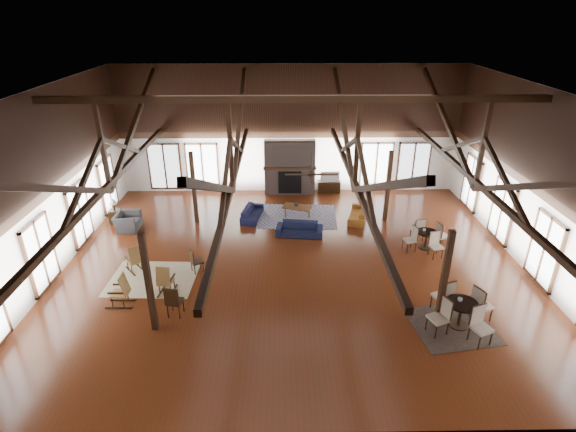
{
  "coord_description": "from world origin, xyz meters",
  "views": [
    {
      "loc": [
        -0.41,
        -13.72,
        8.29
      ],
      "look_at": [
        -0.17,
        1.0,
        1.39
      ],
      "focal_mm": 28.0,
      "sensor_mm": 36.0,
      "label": 1
    }
  ],
  "objects_px": {
    "coffee_table": "(297,208)",
    "armchair": "(128,221)",
    "sofa_orange": "(358,214)",
    "tv_console": "(329,187)",
    "sofa_navy_front": "(300,229)",
    "cafe_table_far": "(427,237)",
    "sofa_navy_left": "(252,213)",
    "cafe_table_near": "(461,310)"
  },
  "relations": [
    {
      "from": "tv_console",
      "to": "coffee_table",
      "type": "bearing_deg",
      "value": -120.68
    },
    {
      "from": "coffee_table",
      "to": "tv_console",
      "type": "xyz_separation_m",
      "value": [
        1.66,
        2.8,
        -0.13
      ]
    },
    {
      "from": "cafe_table_far",
      "to": "sofa_navy_front",
      "type": "bearing_deg",
      "value": 166.69
    },
    {
      "from": "coffee_table",
      "to": "sofa_orange",
      "type": "bearing_deg",
      "value": 12.03
    },
    {
      "from": "cafe_table_near",
      "to": "cafe_table_far",
      "type": "relative_size",
      "value": 1.14
    },
    {
      "from": "sofa_orange",
      "to": "armchair",
      "type": "relative_size",
      "value": 1.67
    },
    {
      "from": "sofa_navy_left",
      "to": "coffee_table",
      "type": "xyz_separation_m",
      "value": [
        1.94,
        0.16,
        0.16
      ]
    },
    {
      "from": "sofa_navy_front",
      "to": "cafe_table_far",
      "type": "height_order",
      "value": "cafe_table_far"
    },
    {
      "from": "sofa_navy_left",
      "to": "coffee_table",
      "type": "height_order",
      "value": "sofa_navy_left"
    },
    {
      "from": "sofa_navy_front",
      "to": "tv_console",
      "type": "bearing_deg",
      "value": 78.04
    },
    {
      "from": "cafe_table_far",
      "to": "armchair",
      "type": "bearing_deg",
      "value": 171.32
    },
    {
      "from": "sofa_orange",
      "to": "tv_console",
      "type": "distance_m",
      "value": 3.29
    },
    {
      "from": "sofa_orange",
      "to": "cafe_table_near",
      "type": "relative_size",
      "value": 0.82
    },
    {
      "from": "cafe_table_near",
      "to": "sofa_orange",
      "type": "bearing_deg",
      "value": 104.02
    },
    {
      "from": "cafe_table_near",
      "to": "armchair",
      "type": "bearing_deg",
      "value": 150.77
    },
    {
      "from": "sofa_navy_front",
      "to": "sofa_orange",
      "type": "bearing_deg",
      "value": 36.94
    },
    {
      "from": "sofa_navy_left",
      "to": "sofa_orange",
      "type": "relative_size",
      "value": 0.96
    },
    {
      "from": "sofa_orange",
      "to": "armchair",
      "type": "bearing_deg",
      "value": -70.22
    },
    {
      "from": "sofa_navy_front",
      "to": "sofa_navy_left",
      "type": "bearing_deg",
      "value": 147.9
    },
    {
      "from": "sofa_navy_front",
      "to": "sofa_navy_left",
      "type": "distance_m",
      "value": 2.57
    },
    {
      "from": "coffee_table",
      "to": "tv_console",
      "type": "bearing_deg",
      "value": 79.2
    },
    {
      "from": "cafe_table_far",
      "to": "sofa_navy_left",
      "type": "bearing_deg",
      "value": 157.63
    },
    {
      "from": "sofa_orange",
      "to": "coffee_table",
      "type": "height_order",
      "value": "sofa_orange"
    },
    {
      "from": "coffee_table",
      "to": "tv_console",
      "type": "distance_m",
      "value": 3.26
    },
    {
      "from": "coffee_table",
      "to": "cafe_table_far",
      "type": "xyz_separation_m",
      "value": [
        4.74,
        -2.91,
        0.07
      ]
    },
    {
      "from": "sofa_navy_left",
      "to": "armchair",
      "type": "bearing_deg",
      "value": 111.98
    },
    {
      "from": "sofa_orange",
      "to": "armchair",
      "type": "distance_m",
      "value": 9.57
    },
    {
      "from": "cafe_table_far",
      "to": "tv_console",
      "type": "height_order",
      "value": "cafe_table_far"
    },
    {
      "from": "armchair",
      "to": "tv_console",
      "type": "distance_m",
      "value": 9.46
    },
    {
      "from": "armchair",
      "to": "cafe_table_far",
      "type": "distance_m",
      "value": 11.83
    },
    {
      "from": "coffee_table",
      "to": "armchair",
      "type": "bearing_deg",
      "value": -150.93
    },
    {
      "from": "sofa_navy_front",
      "to": "tv_console",
      "type": "height_order",
      "value": "tv_console"
    },
    {
      "from": "armchair",
      "to": "coffee_table",
      "type": "bearing_deg",
      "value": -79.54
    },
    {
      "from": "sofa_orange",
      "to": "armchair",
      "type": "xyz_separation_m",
      "value": [
        -9.54,
        -0.77,
        0.08
      ]
    },
    {
      "from": "armchair",
      "to": "tv_console",
      "type": "bearing_deg",
      "value": -64.23
    },
    {
      "from": "armchair",
      "to": "cafe_table_far",
      "type": "xyz_separation_m",
      "value": [
        11.69,
        -1.78,
        0.13
      ]
    },
    {
      "from": "sofa_navy_front",
      "to": "cafe_table_near",
      "type": "bearing_deg",
      "value": -45.06
    },
    {
      "from": "sofa_navy_left",
      "to": "coffee_table",
      "type": "distance_m",
      "value": 1.96
    },
    {
      "from": "tv_console",
      "to": "sofa_navy_left",
      "type": "bearing_deg",
      "value": -140.63
    },
    {
      "from": "armchair",
      "to": "cafe_table_near",
      "type": "xyz_separation_m",
      "value": [
        11.31,
        -6.33,
        0.21
      ]
    },
    {
      "from": "sofa_navy_left",
      "to": "cafe_table_far",
      "type": "bearing_deg",
      "value": -101.32
    },
    {
      "from": "sofa_navy_front",
      "to": "cafe_table_far",
      "type": "bearing_deg",
      "value": -5.76
    }
  ]
}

